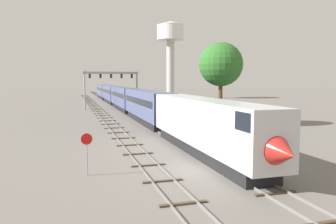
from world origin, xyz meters
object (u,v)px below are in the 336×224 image
passenger_train (123,97)px  water_tower (170,39)px  signal_gantry (111,81)px  trackside_tree_left (221,65)px  stop_sign (87,148)px

passenger_train → water_tower: 45.12m
signal_gantry → water_tower: size_ratio=0.47×
water_tower → trackside_tree_left: water_tower is taller
passenger_train → stop_sign: bearing=-101.6°
passenger_train → water_tower: water_tower is taller
water_tower → stop_sign: water_tower is taller
passenger_train → stop_sign: 49.58m
passenger_train → trackside_tree_left: (9.12, -28.92, 5.90)m
signal_gantry → stop_sign: bearing=-98.6°
passenger_train → signal_gantry: size_ratio=9.18×
trackside_tree_left → stop_sign: bearing=-134.2°
passenger_train → trackside_tree_left: trackside_tree_left is taller
water_tower → signal_gantry: bearing=-125.6°
stop_sign → trackside_tree_left: size_ratio=0.25×
stop_sign → trackside_tree_left: trackside_tree_left is taller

